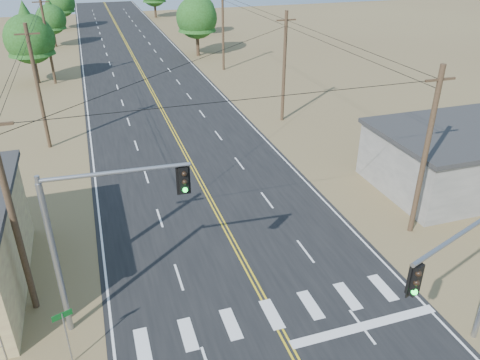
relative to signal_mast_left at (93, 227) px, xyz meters
name	(u,v)px	position (x,y,z in m)	size (l,w,h in m)	color
road	(178,141)	(7.27, 20.10, -5.18)	(15.00, 200.00, 0.02)	black
utility_pole_left_near	(12,215)	(-3.23, 2.10, -0.07)	(1.80, 0.30, 10.00)	#4C3826
utility_pole_left_mid	(38,87)	(-3.23, 22.10, -0.07)	(1.80, 0.30, 10.00)	#4C3826
utility_pole_left_far	(47,40)	(-3.23, 42.10, -0.07)	(1.80, 0.30, 10.00)	#4C3826
utility_pole_right_near	(426,153)	(17.77, 2.10, -0.07)	(1.80, 0.30, 10.00)	#4C3826
utility_pole_right_mid	(284,67)	(17.77, 22.10, -0.07)	(1.80, 0.30, 10.00)	#4C3826
utility_pole_right_far	(223,30)	(17.77, 42.10, -0.07)	(1.80, 0.30, 10.00)	#4C3826
signal_mast_left	(93,227)	(0.00, 0.00, 0.00)	(5.93, 0.73, 7.73)	gray
signal_mast_right	(477,263)	(13.40, -6.58, -0.20)	(6.41, 2.56, 7.30)	gray
street_sign	(65,330)	(-1.60, -1.90, -3.37)	(0.77, 0.30, 2.71)	gray
tree_left_near	(28,34)	(-5.21, 42.97, 0.56)	(5.64, 5.64, 9.40)	#3F2D1E
tree_left_mid	(50,16)	(-3.67, 64.35, -0.56)	(4.55, 4.55, 7.58)	#3F2D1E
tree_left_far	(60,0)	(-2.39, 80.77, 0.04)	(5.13, 5.13, 8.55)	#3F2D1E
tree_right_near	(196,13)	(16.49, 51.16, 0.75)	(5.83, 5.83, 9.71)	#3F2D1E
tree_right_mid	(202,7)	(21.27, 67.45, -0.62)	(4.49, 4.49, 7.48)	#3F2D1E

